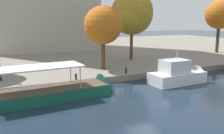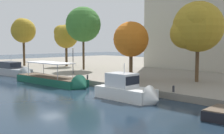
{
  "view_description": "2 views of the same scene",
  "coord_description": "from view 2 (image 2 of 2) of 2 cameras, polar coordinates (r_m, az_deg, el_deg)",
  "views": [
    {
      "loc": [
        -11.07,
        -17.14,
        7.29
      ],
      "look_at": [
        0.42,
        7.34,
        1.95
      ],
      "focal_mm": 39.25,
      "sensor_mm": 36.0,
      "label": 1
    },
    {
      "loc": [
        27.55,
        -16.93,
        6.0
      ],
      "look_at": [
        1.88,
        7.76,
        2.9
      ],
      "focal_mm": 44.85,
      "sensor_mm": 36.0,
      "label": 2
    }
  ],
  "objects": [
    {
      "name": "tree_4",
      "position": [
        54.94,
        -5.74,
        8.77
      ],
      "size": [
        7.12,
        6.84,
        12.23
      ],
      "color": "#4C3823",
      "rests_on": "dock_promenade"
    },
    {
      "name": "tree_5",
      "position": [
        63.51,
        -9.53,
        6.24
      ],
      "size": [
        5.26,
        5.26,
        9.29
      ],
      "color": "#4C3823",
      "rests_on": "dock_promenade"
    },
    {
      "name": "mooring_bollard_1",
      "position": [
        40.25,
        -5.02,
        -2.01
      ],
      "size": [
        0.26,
        0.26,
        0.7
      ],
      "color": "#2D2D33",
      "rests_on": "dock_promenade"
    },
    {
      "name": "mooring_bollard_2",
      "position": [
        35.78,
        1.97,
        -2.81
      ],
      "size": [
        0.29,
        0.29,
        0.77
      ],
      "color": "#2D2D33",
      "rests_on": "dock_promenade"
    },
    {
      "name": "tree_0",
      "position": [
        38.9,
        4.03,
        5.73
      ],
      "size": [
        4.92,
        4.91,
        8.2
      ],
      "color": "#4C3823",
      "rests_on": "dock_promenade"
    },
    {
      "name": "lamp_post",
      "position": [
        47.72,
        -7.96,
        1.76
      ],
      "size": [
        0.37,
        0.37,
        4.45
      ],
      "color": "black",
      "rests_on": "dock_promenade"
    },
    {
      "name": "motor_yacht_0",
      "position": [
        54.65,
        -19.39,
        -0.81
      ],
      "size": [
        10.51,
        3.69,
        4.64
      ],
      "rotation": [
        0.0,
        0.0,
        0.1
      ],
      "color": "#9EA3A8",
      "rests_on": "ground_plane"
    },
    {
      "name": "tour_boat_1",
      "position": [
        41.27,
        -11.58,
        -2.86
      ],
      "size": [
        14.61,
        4.18,
        4.33
      ],
      "rotation": [
        0.0,
        0.0,
        0.06
      ],
      "color": "#14513D",
      "rests_on": "ground_plane"
    },
    {
      "name": "mooring_bollard_0",
      "position": [
        30.59,
        12.42,
        -4.29
      ],
      "size": [
        0.27,
        0.27,
        0.72
      ],
      "color": "#2D2D33",
      "rests_on": "dock_promenade"
    },
    {
      "name": "dock_promenade",
      "position": [
        59.24,
        18.19,
        -0.73
      ],
      "size": [
        120.0,
        55.0,
        0.75
      ],
      "primitive_type": "cube",
      "color": "gray",
      "rests_on": "ground_plane"
    },
    {
      "name": "tree_3",
      "position": [
        38.9,
        16.74,
        7.8
      ],
      "size": [
        6.73,
        6.73,
        10.74
      ],
      "color": "#4C3823",
      "rests_on": "dock_promenade"
    },
    {
      "name": "ground_plane",
      "position": [
        32.88,
        -12.16,
        -5.66
      ],
      "size": [
        220.0,
        220.0,
        0.0
      ],
      "primitive_type": "plane",
      "color": "#192838"
    },
    {
      "name": "tree_1",
      "position": [
        67.08,
        -17.65,
        7.21
      ],
      "size": [
        5.54,
        5.54,
        10.78
      ],
      "color": "#4C3823",
      "rests_on": "dock_promenade"
    },
    {
      "name": "motor_yacht_2",
      "position": [
        29.52,
        3.55,
        -5.16
      ],
      "size": [
        7.64,
        3.15,
        4.73
      ],
      "rotation": [
        0.0,
        0.0,
        0.04
      ],
      "color": "silver",
      "rests_on": "ground_plane"
    }
  ]
}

